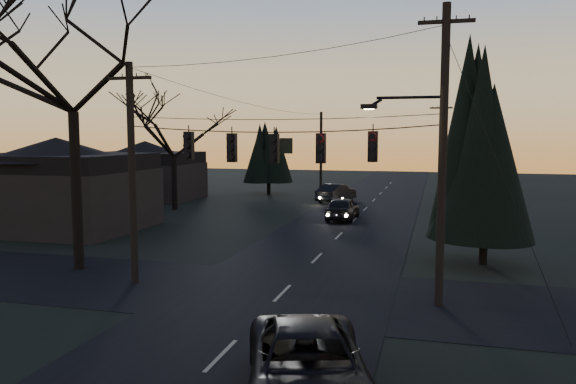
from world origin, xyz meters
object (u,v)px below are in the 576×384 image
(utility_pole_far_r, at_px, (439,205))
(sedan_oncoming_b, at_px, (336,193))
(utility_pole_right, at_px, (438,305))
(utility_pole_far_l, at_px, (321,192))
(evergreen_right, at_px, (487,152))
(utility_pole_left, at_px, (135,282))
(suv_near, at_px, (308,367))
(sedan_oncoming_a, at_px, (343,209))
(bare_tree_left, at_px, (71,46))

(utility_pole_far_r, xyz_separation_m, sedan_oncoming_b, (-8.46, -0.16, 0.78))
(utility_pole_right, height_order, utility_pole_far_l, utility_pole_right)
(utility_pole_right, distance_m, evergreen_right, 8.63)
(utility_pole_far_l, bearing_deg, utility_pole_left, -90.00)
(suv_near, bearing_deg, sedan_oncoming_b, 81.85)
(suv_near, xyz_separation_m, sedan_oncoming_a, (-3.56, 25.99, -0.00))
(utility_pole_left, xyz_separation_m, suv_near, (8.76, -7.89, 0.78))
(utility_pole_left, distance_m, suv_near, 11.82)
(utility_pole_far_l, height_order, evergreen_right, evergreen_right)
(utility_pole_left, xyz_separation_m, bare_tree_left, (-3.47, 1.35, 9.41))
(utility_pole_right, height_order, evergreen_right, evergreen_right)
(sedan_oncoming_a, bearing_deg, suv_near, 98.71)
(evergreen_right, bearing_deg, utility_pole_left, -153.19)
(sedan_oncoming_b, bearing_deg, utility_pole_right, 123.41)
(utility_pole_far_r, height_order, sedan_oncoming_b, utility_pole_far_r)
(utility_pole_far_l, height_order, suv_near, utility_pole_far_l)
(bare_tree_left, xyz_separation_m, sedan_oncoming_b, (6.52, 26.49, -8.62))
(bare_tree_left, bearing_deg, utility_pole_far_l, 84.28)
(evergreen_right, bearing_deg, sedan_oncoming_a, 125.96)
(utility_pole_far_r, relative_size, utility_pole_far_l, 1.06)
(utility_pole_right, xyz_separation_m, sedan_oncoming_b, (-8.46, 27.84, 0.78))
(evergreen_right, distance_m, sedan_oncoming_b, 23.85)
(sedan_oncoming_b, bearing_deg, evergreen_right, 132.73)
(utility_pole_far_l, distance_m, suv_near, 44.77)
(utility_pole_far_r, distance_m, sedan_oncoming_a, 11.76)
(bare_tree_left, relative_size, sedan_oncoming_a, 2.95)
(bare_tree_left, xyz_separation_m, sedan_oncoming_a, (8.67, 16.75, -8.63))
(bare_tree_left, distance_m, sedan_oncoming_b, 28.61)
(utility_pole_far_l, bearing_deg, sedan_oncoming_b, -69.55)
(sedan_oncoming_a, bearing_deg, utility_pole_left, 74.88)
(bare_tree_left, distance_m, suv_near, 17.59)
(utility_pole_left, height_order, sedan_oncoming_a, utility_pole_left)
(utility_pole_right, height_order, utility_pole_left, utility_pole_right)
(utility_pole_right, relative_size, sedan_oncoming_a, 2.19)
(evergreen_right, relative_size, sedan_oncoming_b, 1.85)
(evergreen_right, bearing_deg, bare_tree_left, -162.18)
(utility_pole_far_l, xyz_separation_m, bare_tree_left, (-3.47, -34.65, 9.41))
(utility_pole_left, bearing_deg, utility_pole_far_r, 67.67)
(utility_pole_left, relative_size, suv_near, 1.51)
(bare_tree_left, height_order, sedan_oncoming_b, bare_tree_left)
(utility_pole_far_l, height_order, sedan_oncoming_a, utility_pole_far_l)
(utility_pole_far_l, height_order, sedan_oncoming_b, utility_pole_far_l)
(utility_pole_right, height_order, suv_near, utility_pole_right)
(utility_pole_far_r, height_order, utility_pole_far_l, utility_pole_far_r)
(utility_pole_left, height_order, utility_pole_far_l, utility_pole_left)
(utility_pole_left, distance_m, sedan_oncoming_a, 18.85)
(utility_pole_right, distance_m, utility_pole_far_l, 37.79)
(suv_near, relative_size, sedan_oncoming_a, 1.23)
(bare_tree_left, bearing_deg, suv_near, -37.07)
(sedan_oncoming_a, xyz_separation_m, sedan_oncoming_b, (-2.16, 9.74, 0.01))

